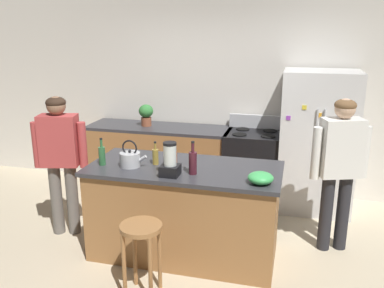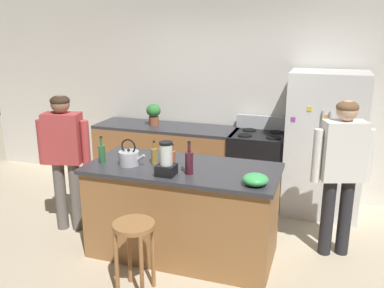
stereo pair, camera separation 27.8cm
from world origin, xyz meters
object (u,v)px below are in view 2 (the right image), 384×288
object	(u,v)px
stove_range	(259,168)
bottle_vinegar	(154,155)
refrigerator	(324,144)
bottle_cooking_sauce	(172,157)
person_by_sink_right	(342,165)
person_by_island_left	(64,151)
potted_plant	(154,113)
bar_stool	(134,239)
mixing_bowl	(255,179)
tea_kettle	(129,157)
blender_appliance	(166,161)
kitchen_island	(183,210)
bottle_olive_oil	(102,153)
bottle_wine	(189,162)

from	to	relation	value
stove_range	bottle_vinegar	size ratio (longest dim) A/B	4.77
refrigerator	bottle_cooking_sauce	xyz separation A→B (m)	(-1.41, -1.48, 0.14)
person_by_sink_right	person_by_island_left	bearing A→B (deg)	-172.23
potted_plant	bar_stool	bearing A→B (deg)	-70.56
bar_stool	mixing_bowl	size ratio (longest dim) A/B	2.95
stove_range	tea_kettle	size ratio (longest dim) A/B	4.08
bar_stool	mixing_bowl	bearing A→B (deg)	27.97
refrigerator	blender_appliance	bearing A→B (deg)	-127.59
potted_plant	bottle_vinegar	size ratio (longest dim) A/B	1.27
kitchen_island	bottle_olive_oil	world-z (taller)	bottle_olive_oil
bar_stool	tea_kettle	world-z (taller)	tea_kettle
bar_stool	tea_kettle	bearing A→B (deg)	118.74
mixing_bowl	refrigerator	bearing A→B (deg)	73.01
bottle_cooking_sauce	stove_range	bearing A→B (deg)	67.03
mixing_bowl	bottle_wine	bearing A→B (deg)	172.27
potted_plant	mixing_bowl	distance (m)	2.52
kitchen_island	person_by_sink_right	distance (m)	1.64
blender_appliance	tea_kettle	size ratio (longest dim) A/B	1.16
refrigerator	bar_stool	distance (m)	2.72
refrigerator	person_by_island_left	distance (m)	3.07
refrigerator	bottle_olive_oil	size ratio (longest dim) A/B	6.41
bottle_vinegar	bottle_cooking_sauce	bearing A→B (deg)	5.70
mixing_bowl	tea_kettle	bearing A→B (deg)	173.71
kitchen_island	bottle_olive_oil	size ratio (longest dim) A/B	6.86
kitchen_island	bottle_olive_oil	xyz separation A→B (m)	(-0.81, -0.15, 0.57)
person_by_island_left	bottle_cooking_sauce	xyz separation A→B (m)	(1.31, -0.07, 0.07)
person_by_sink_right	bottle_olive_oil	size ratio (longest dim) A/B	5.82
person_by_sink_right	bar_stool	bearing A→B (deg)	-143.08
stove_range	bottle_vinegar	bearing A→B (deg)	-118.41
kitchen_island	refrigerator	size ratio (longest dim) A/B	1.07
bar_stool	mixing_bowl	distance (m)	1.16
bottle_wine	tea_kettle	world-z (taller)	bottle_wine
potted_plant	tea_kettle	xyz separation A→B (m)	(0.46, -1.67, -0.09)
bottle_wine	mixing_bowl	bearing A→B (deg)	-7.73
blender_appliance	potted_plant	bearing A→B (deg)	116.88
refrigerator	bottle_olive_oil	xyz separation A→B (m)	(-2.11, -1.65, 0.16)
kitchen_island	bottle_cooking_sauce	distance (m)	0.56
person_by_island_left	bottle_wine	bearing A→B (deg)	-9.55
bottle_cooking_sauce	bottle_wine	bearing A→B (deg)	-38.56
bottle_cooking_sauce	tea_kettle	size ratio (longest dim) A/B	0.78
mixing_bowl	potted_plant	bearing A→B (deg)	133.99
potted_plant	bottle_cooking_sauce	xyz separation A→B (m)	(0.87, -1.53, -0.09)
bottle_vinegar	kitchen_island	bearing A→B (deg)	-0.07
bottle_wine	tea_kettle	distance (m)	0.65
bottle_cooking_sauce	bottle_olive_oil	bearing A→B (deg)	-166.62
person_by_sink_right	kitchen_island	bearing A→B (deg)	-161.93
potted_plant	mixing_bowl	size ratio (longest dim) A/B	1.32
kitchen_island	bottle_cooking_sauce	size ratio (longest dim) A/B	8.76
stove_range	person_by_sink_right	world-z (taller)	person_by_sink_right
stove_range	tea_kettle	distance (m)	2.02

